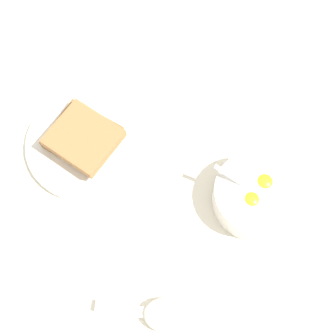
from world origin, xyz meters
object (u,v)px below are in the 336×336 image
at_px(toast_plate, 86,144).
at_px(toast_sandwich, 83,138).
at_px(soup_spoon, 160,315).
at_px(egg_bowl, 256,196).

relative_size(toast_plate, toast_sandwich, 1.74).
bearing_deg(soup_spoon, egg_bowl, 170.61).
xyz_separation_m(egg_bowl, toast_plate, (0.06, -0.31, -0.02)).
bearing_deg(egg_bowl, soup_spoon, -9.39).
height_order(egg_bowl, toast_sandwich, egg_bowl).
height_order(egg_bowl, soup_spoon, egg_bowl).
height_order(egg_bowl, toast_plate, egg_bowl).
relative_size(toast_plate, soup_spoon, 1.42).
bearing_deg(toast_sandwich, soup_spoon, 55.43).
bearing_deg(toast_plate, soup_spoon, 55.20).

